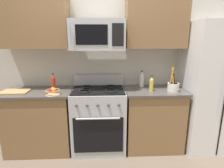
% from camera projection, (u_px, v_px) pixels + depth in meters
% --- Properties ---
extents(wall_back, '(8.00, 0.10, 2.60)m').
position_uv_depth(wall_back, '(99.00, 60.00, 2.83)').
color(wall_back, beige).
rests_on(wall_back, ground).
extents(counter_left, '(0.95, 0.60, 0.91)m').
position_uv_depth(counter_left, '(40.00, 121.00, 2.64)').
color(counter_left, olive).
rests_on(counter_left, ground).
extents(range_oven, '(0.76, 0.64, 1.09)m').
position_uv_depth(range_oven, '(99.00, 118.00, 2.67)').
color(range_oven, '#B2B5BA').
rests_on(range_oven, ground).
extents(counter_right, '(0.85, 0.60, 0.91)m').
position_uv_depth(counter_right, '(153.00, 118.00, 2.71)').
color(counter_right, olive).
rests_on(counter_right, ground).
extents(refrigerator, '(0.76, 0.71, 1.86)m').
position_uv_depth(refrigerator, '(210.00, 88.00, 2.62)').
color(refrigerator, silver).
rests_on(refrigerator, ground).
extents(microwave, '(0.73, 0.44, 0.40)m').
position_uv_depth(microwave, '(97.00, 35.00, 2.41)').
color(microwave, '#B2B5BA').
extents(upper_cabinets_left, '(0.94, 0.34, 0.73)m').
position_uv_depth(upper_cabinets_left, '(34.00, 22.00, 2.45)').
color(upper_cabinets_left, olive).
extents(upper_cabinets_right, '(0.84, 0.34, 0.73)m').
position_uv_depth(upper_cabinets_right, '(156.00, 22.00, 2.52)').
color(upper_cabinets_right, olive).
extents(utensil_crock, '(0.16, 0.16, 0.34)m').
position_uv_depth(utensil_crock, '(173.00, 87.00, 2.50)').
color(utensil_crock, white).
rests_on(utensil_crock, counter_right).
extents(fruit_basket, '(0.19, 0.19, 0.10)m').
position_uv_depth(fruit_basket, '(53.00, 92.00, 2.35)').
color(fruit_basket, tan).
rests_on(fruit_basket, counter_left).
extents(cutting_board, '(0.37, 0.26, 0.02)m').
position_uv_depth(cutting_board, '(15.00, 92.00, 2.48)').
color(cutting_board, tan).
rests_on(cutting_board, counter_left).
extents(bottle_oil, '(0.06, 0.06, 0.22)m').
position_uv_depth(bottle_oil, '(151.00, 84.00, 2.51)').
color(bottle_oil, gold).
rests_on(bottle_oil, counter_right).
extents(bottle_vinegar, '(0.07, 0.07, 0.25)m').
position_uv_depth(bottle_vinegar, '(142.00, 80.00, 2.73)').
color(bottle_vinegar, silver).
rests_on(bottle_vinegar, counter_right).
extents(bottle_hot_sauce, '(0.06, 0.06, 0.25)m').
position_uv_depth(bottle_hot_sauce, '(53.00, 82.00, 2.55)').
color(bottle_hot_sauce, red).
rests_on(bottle_hot_sauce, counter_left).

